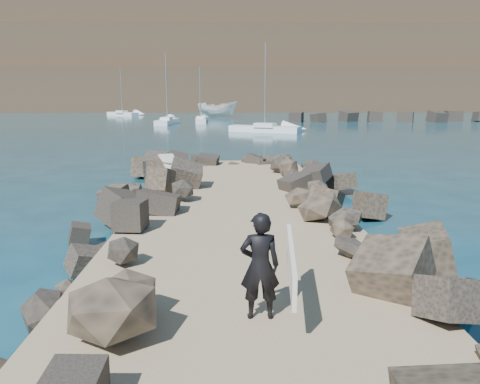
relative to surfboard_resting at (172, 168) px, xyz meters
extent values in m
plane|color=#0F384C|center=(2.47, -5.84, -1.04)|extent=(800.00, 800.00, 0.00)
cube|color=#8C7759|center=(2.47, -7.84, -0.74)|extent=(6.00, 26.00, 0.60)
cube|color=black|center=(-0.43, -7.34, -0.54)|extent=(2.60, 22.00, 1.00)
cube|color=black|center=(5.37, -7.34, -0.54)|extent=(2.60, 22.00, 1.00)
cube|color=black|center=(37.47, 49.16, -0.44)|extent=(52.00, 4.00, 1.20)
cube|color=#2D4919|center=(12.47, 154.16, 14.96)|extent=(360.00, 140.00, 32.00)
cube|color=silver|center=(0.00, 0.00, 0.00)|extent=(1.36, 2.47, 0.08)
imported|color=white|center=(0.23, 64.45, 0.30)|extent=(7.18, 3.37, 2.67)
imported|color=black|center=(2.64, -11.55, 0.35)|extent=(0.59, 0.39, 1.59)
cube|color=silver|center=(3.09, -11.55, 0.40)|extent=(0.23, 1.97, 0.62)
cube|color=white|center=(5.93, 30.80, -0.79)|extent=(7.51, 4.87, 0.80)
cylinder|color=gray|center=(5.93, 30.80, 3.72)|extent=(0.12, 0.12, 8.32)
cube|color=white|center=(5.93, 30.39, -0.29)|extent=(2.44, 2.03, 0.44)
cube|color=white|center=(-17.49, 70.19, -0.79)|extent=(6.67, 6.04, 0.80)
cylinder|color=gray|center=(-17.49, 70.19, 3.62)|extent=(0.12, 0.12, 8.13)
cube|color=white|center=(-17.49, 69.61, -0.29)|extent=(2.34, 2.24, 0.44)
cube|color=white|center=(-1.68, 47.05, -0.79)|extent=(1.79, 6.34, 0.80)
cylinder|color=gray|center=(-1.68, 47.05, 3.00)|extent=(0.12, 0.12, 6.89)
cube|color=white|center=(-1.68, 46.30, -0.29)|extent=(1.12, 1.82, 0.44)
cube|color=white|center=(-5.89, 44.50, -0.79)|extent=(2.45, 7.85, 0.80)
cylinder|color=gray|center=(-5.89, 44.50, 3.81)|extent=(0.12, 0.12, 8.50)
cube|color=white|center=(-5.89, 43.57, -0.29)|extent=(1.44, 2.27, 0.44)
cube|color=white|center=(-37.53, 146.16, 32.96)|extent=(10.00, 8.00, 4.00)
cube|color=white|center=(2.47, 159.16, 32.71)|extent=(8.00, 6.00, 3.50)
cube|color=white|center=(37.47, 142.16, 32.96)|extent=(12.00, 7.00, 4.00)
cube|color=white|center=(72.47, 154.16, 32.46)|extent=(6.00, 6.00, 3.00)
camera|label=1|loc=(2.21, -17.90, 2.76)|focal=35.00mm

